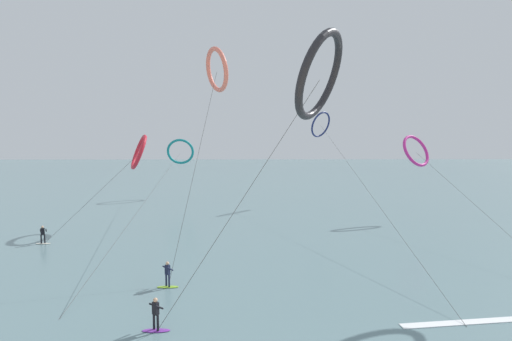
{
  "coord_description": "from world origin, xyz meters",
  "views": [
    {
      "loc": [
        -0.59,
        -8.96,
        9.33
      ],
      "look_at": [
        0.0,
        20.84,
        7.09
      ],
      "focal_mm": 24.66,
      "sensor_mm": 36.0,
      "label": 1
    }
  ],
  "objects_px": {
    "kite_crimson": "(139,152)",
    "kite_teal": "(180,152)",
    "kite_coral": "(217,70)",
    "kite_magenta": "(416,151)",
    "kite_charcoal": "(320,76)",
    "kite_navy": "(321,125)",
    "surfer_ivory": "(43,236)",
    "surfer_lime": "(168,276)",
    "surfer_violet": "(156,317)"
  },
  "relations": [
    {
      "from": "kite_coral",
      "to": "kite_teal",
      "type": "xyz_separation_m",
      "value": [
        -9.29,
        31.97,
        -7.36
      ]
    },
    {
      "from": "kite_charcoal",
      "to": "kite_teal",
      "type": "height_order",
      "value": "kite_charcoal"
    },
    {
      "from": "surfer_violet",
      "to": "kite_magenta",
      "type": "height_order",
      "value": "kite_magenta"
    },
    {
      "from": "surfer_ivory",
      "to": "kite_crimson",
      "type": "distance_m",
      "value": 12.48
    },
    {
      "from": "surfer_ivory",
      "to": "kite_navy",
      "type": "relative_size",
      "value": 0.04
    },
    {
      "from": "kite_crimson",
      "to": "kite_navy",
      "type": "bearing_deg",
      "value": 99.27
    },
    {
      "from": "kite_magenta",
      "to": "surfer_violet",
      "type": "bearing_deg",
      "value": -162.92
    },
    {
      "from": "kite_coral",
      "to": "surfer_violet",
      "type": "bearing_deg",
      "value": 141.89
    },
    {
      "from": "surfer_violet",
      "to": "kite_magenta",
      "type": "xyz_separation_m",
      "value": [
        25.38,
        26.39,
        7.68
      ]
    },
    {
      "from": "surfer_violet",
      "to": "kite_crimson",
      "type": "height_order",
      "value": "kite_crimson"
    },
    {
      "from": "surfer_lime",
      "to": "kite_navy",
      "type": "xyz_separation_m",
      "value": [
        16.47,
        32.64,
        11.53
      ]
    },
    {
      "from": "kite_crimson",
      "to": "kite_teal",
      "type": "bearing_deg",
      "value": 155.14
    },
    {
      "from": "surfer_lime",
      "to": "surfer_ivory",
      "type": "distance_m",
      "value": 17.23
    },
    {
      "from": "kite_crimson",
      "to": "surfer_violet",
      "type": "bearing_deg",
      "value": -4.98
    },
    {
      "from": "surfer_lime",
      "to": "kite_navy",
      "type": "distance_m",
      "value": 38.33
    },
    {
      "from": "surfer_ivory",
      "to": "kite_crimson",
      "type": "xyz_separation_m",
      "value": [
        6.82,
        7.13,
        7.64
      ]
    },
    {
      "from": "surfer_violet",
      "to": "kite_crimson",
      "type": "bearing_deg",
      "value": 143.29
    },
    {
      "from": "kite_magenta",
      "to": "kite_coral",
      "type": "height_order",
      "value": "kite_coral"
    },
    {
      "from": "kite_crimson",
      "to": "kite_teal",
      "type": "distance_m",
      "value": 21.68
    },
    {
      "from": "kite_magenta",
      "to": "kite_crimson",
      "type": "bearing_deg",
      "value": 157.35
    },
    {
      "from": "surfer_lime",
      "to": "kite_navy",
      "type": "height_order",
      "value": "kite_navy"
    },
    {
      "from": "kite_teal",
      "to": "surfer_lime",
      "type": "bearing_deg",
      "value": 94.85
    },
    {
      "from": "kite_charcoal",
      "to": "kite_teal",
      "type": "distance_m",
      "value": 45.28
    },
    {
      "from": "kite_crimson",
      "to": "surfer_lime",
      "type": "bearing_deg",
      "value": -1.59
    },
    {
      "from": "surfer_violet",
      "to": "kite_crimson",
      "type": "distance_m",
      "value": 25.15
    },
    {
      "from": "kite_magenta",
      "to": "kite_charcoal",
      "type": "xyz_separation_m",
      "value": [
        -16.97,
        -24.21,
        4.47
      ]
    },
    {
      "from": "surfer_lime",
      "to": "kite_charcoal",
      "type": "relative_size",
      "value": 0.11
    },
    {
      "from": "kite_navy",
      "to": "surfer_violet",
      "type": "bearing_deg",
      "value": 26.25
    },
    {
      "from": "surfer_ivory",
      "to": "kite_teal",
      "type": "bearing_deg",
      "value": 50.09
    },
    {
      "from": "kite_navy",
      "to": "kite_teal",
      "type": "distance_m",
      "value": 24.37
    },
    {
      "from": "kite_navy",
      "to": "kite_teal",
      "type": "height_order",
      "value": "kite_navy"
    },
    {
      "from": "surfer_violet",
      "to": "kite_magenta",
      "type": "relative_size",
      "value": 0.07
    },
    {
      "from": "surfer_violet",
      "to": "kite_coral",
      "type": "height_order",
      "value": "kite_coral"
    },
    {
      "from": "surfer_lime",
      "to": "kite_magenta",
      "type": "distance_m",
      "value": 34.34
    },
    {
      "from": "kite_coral",
      "to": "kite_charcoal",
      "type": "bearing_deg",
      "value": -176.81
    },
    {
      "from": "kite_navy",
      "to": "kite_coral",
      "type": "bearing_deg",
      "value": 20.49
    },
    {
      "from": "surfer_ivory",
      "to": "kite_magenta",
      "type": "relative_size",
      "value": 0.07
    },
    {
      "from": "kite_charcoal",
      "to": "kite_teal",
      "type": "xyz_separation_m",
      "value": [
        -15.71,
        42.17,
        -4.95
      ]
    },
    {
      "from": "surfer_lime",
      "to": "kite_teal",
      "type": "bearing_deg",
      "value": 136.41
    },
    {
      "from": "kite_navy",
      "to": "kite_charcoal",
      "type": "xyz_separation_m",
      "value": [
        -7.41,
        -35.81,
        0.62
      ]
    },
    {
      "from": "kite_charcoal",
      "to": "surfer_violet",
      "type": "bearing_deg",
      "value": -46.29
    },
    {
      "from": "surfer_lime",
      "to": "kite_teal",
      "type": "relative_size",
      "value": 0.04
    },
    {
      "from": "kite_teal",
      "to": "kite_coral",
      "type": "bearing_deg",
      "value": 101.38
    },
    {
      "from": "surfer_ivory",
      "to": "kite_coral",
      "type": "distance_m",
      "value": 22.25
    },
    {
      "from": "kite_magenta",
      "to": "kite_charcoal",
      "type": "height_order",
      "value": "kite_charcoal"
    },
    {
      "from": "kite_crimson",
      "to": "kite_magenta",
      "type": "bearing_deg",
      "value": 72.62
    },
    {
      "from": "kite_magenta",
      "to": "kite_teal",
      "type": "bearing_deg",
      "value": 122.16
    },
    {
      "from": "kite_navy",
      "to": "kite_teal",
      "type": "relative_size",
      "value": 0.9
    },
    {
      "from": "kite_crimson",
      "to": "kite_teal",
      "type": "xyz_separation_m",
      "value": [
        0.41,
        21.67,
        -0.44
      ]
    },
    {
      "from": "kite_teal",
      "to": "kite_charcoal",
      "type": "bearing_deg",
      "value": 105.6
    }
  ]
}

